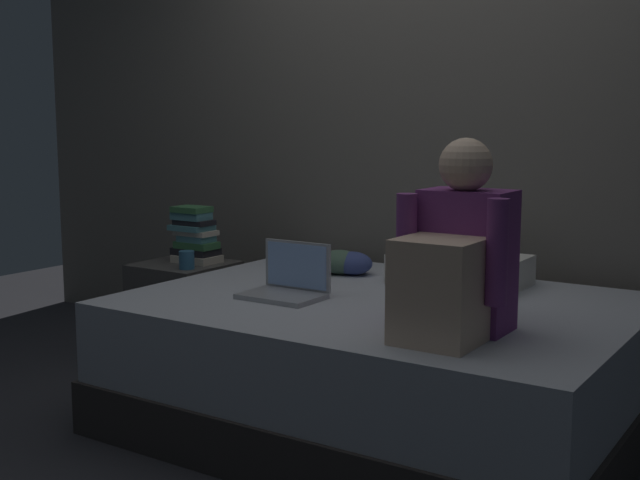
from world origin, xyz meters
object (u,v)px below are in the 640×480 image
nightstand (185,313)px  laptop (288,283)px  clothes_pile (336,263)px  book_stack (195,237)px  pillow (460,269)px  mug (187,260)px  bed (382,364)px  person_sitting (456,261)px

nightstand → laptop: laptop is taller
nightstand → clothes_pile: bearing=7.7°
nightstand → clothes_pile: 0.92m
book_stack → clothes_pile: size_ratio=0.86×
laptop → pillow: size_ratio=0.57×
laptop → mug: (-0.83, 0.30, -0.02)m
nightstand → mug: (0.13, -0.12, 0.31)m
bed → laptop: (-0.34, -0.18, 0.33)m
bed → book_stack: book_stack is taller
bed → pillow: bearing=72.9°
laptop → clothes_pile: (-0.11, 0.54, -0.00)m
person_sitting → mug: size_ratio=7.28×
clothes_pile → mug: bearing=-161.9°
pillow → clothes_pile: bearing=-171.2°
person_sitting → pillow: 0.89m
clothes_pile → nightstand: bearing=-172.3°
mug → clothes_pile: clothes_pile is taller
person_sitting → mug: bearing=163.8°
mug → laptop: bearing=-20.0°
book_stack → clothes_pile: (0.82, 0.07, -0.07)m
nightstand → mug: mug is taller
book_stack → pillow: bearing=6.4°
nightstand → person_sitting: size_ratio=0.80×
pillow → person_sitting: bearing=-67.4°
person_sitting → mug: 1.72m
nightstand → bed: bearing=-10.6°
nightstand → pillow: size_ratio=0.94×
person_sitting → book_stack: size_ratio=2.25×
laptop → clothes_pile: laptop is taller
laptop → clothes_pile: bearing=101.4°
pillow → mug: pillow is taller
person_sitting → pillow: (-0.33, 0.80, -0.19)m
pillow → clothes_pile: size_ratio=1.65×
bed → book_stack: bearing=167.0°
nightstand → laptop: (0.96, -0.42, 0.33)m
person_sitting → book_stack: bearing=159.6°
clothes_pile → book_stack: bearing=-175.4°
clothes_pile → laptop: bearing=-78.6°
pillow → mug: 1.35m
nightstand → book_stack: 0.40m
bed → laptop: laptop is taller
nightstand → pillow: pillow is taller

